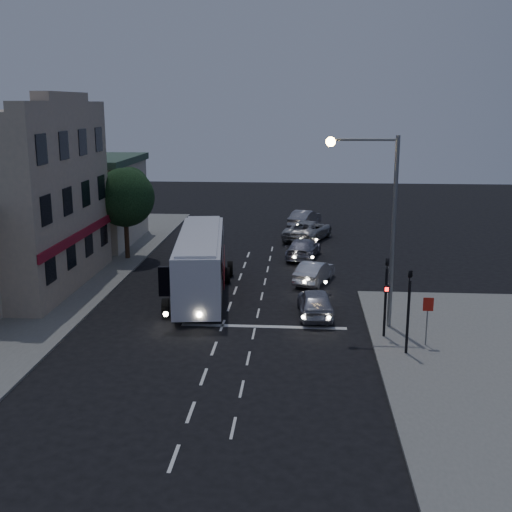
# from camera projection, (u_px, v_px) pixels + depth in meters

# --- Properties ---
(ground) EXTENTS (120.00, 120.00, 0.00)m
(ground) POSITION_uv_depth(u_px,v_px,m) (217.00, 340.00, 29.17)
(ground) COLOR black
(sidewalk_far) EXTENTS (12.00, 50.00, 0.12)m
(sidewalk_far) POSITION_uv_depth(u_px,v_px,m) (16.00, 285.00, 37.83)
(sidewalk_far) COLOR slate
(sidewalk_far) RESTS_ON ground
(road_markings) EXTENTS (8.00, 30.55, 0.01)m
(road_markings) POSITION_uv_depth(u_px,v_px,m) (251.00, 317.00, 32.28)
(road_markings) COLOR silver
(road_markings) RESTS_ON ground
(tour_bus) EXTENTS (3.66, 11.67, 3.52)m
(tour_bus) POSITION_uv_depth(u_px,v_px,m) (201.00, 261.00, 35.80)
(tour_bus) COLOR silver
(tour_bus) RESTS_ON ground
(car_suv) EXTENTS (1.93, 4.29, 1.43)m
(car_suv) POSITION_uv_depth(u_px,v_px,m) (315.00, 302.00, 32.37)
(car_suv) COLOR #9D9EAB
(car_suv) RESTS_ON ground
(car_sedan_a) EXTENTS (2.64, 4.25, 1.32)m
(car_sedan_a) POSITION_uv_depth(u_px,v_px,m) (314.00, 272.00, 38.39)
(car_sedan_a) COLOR silver
(car_sedan_a) RESTS_ON ground
(car_sedan_b) EXTENTS (2.73, 5.00, 1.37)m
(car_sedan_b) POSITION_uv_depth(u_px,v_px,m) (303.00, 248.00, 44.56)
(car_sedan_b) COLOR gray
(car_sedan_b) RESTS_ON ground
(car_sedan_c) EXTENTS (4.34, 6.20, 1.57)m
(car_sedan_c) POSITION_uv_depth(u_px,v_px,m) (308.00, 230.00, 50.43)
(car_sedan_c) COLOR #A7A7A7
(car_sedan_c) RESTS_ON ground
(car_extra) EXTENTS (3.02, 4.89, 1.52)m
(car_extra) POSITION_uv_depth(u_px,v_px,m) (305.00, 219.00, 55.60)
(car_extra) COLOR gray
(car_extra) RESTS_ON ground
(traffic_signal_main) EXTENTS (0.25, 0.35, 4.10)m
(traffic_signal_main) POSITION_uv_depth(u_px,v_px,m) (386.00, 288.00, 28.82)
(traffic_signal_main) COLOR black
(traffic_signal_main) RESTS_ON sidewalk_near
(traffic_signal_side) EXTENTS (0.18, 0.15, 4.10)m
(traffic_signal_side) POSITION_uv_depth(u_px,v_px,m) (409.00, 301.00, 26.86)
(traffic_signal_side) COLOR black
(traffic_signal_side) RESTS_ON sidewalk_near
(regulatory_sign) EXTENTS (0.45, 0.12, 2.20)m
(regulatory_sign) POSITION_uv_depth(u_px,v_px,m) (428.00, 313.00, 27.91)
(regulatory_sign) COLOR slate
(regulatory_sign) RESTS_ON sidewalk_near
(streetlight) EXTENTS (3.32, 0.44, 9.00)m
(streetlight) POSITION_uv_depth(u_px,v_px,m) (380.00, 210.00, 29.45)
(streetlight) COLOR slate
(streetlight) RESTS_ON sidewalk_near
(low_building_north) EXTENTS (9.40, 9.40, 6.50)m
(low_building_north) POSITION_uv_depth(u_px,v_px,m) (75.00, 199.00, 48.73)
(low_building_north) COLOR beige
(low_building_north) RESTS_ON sidewalk_far
(street_tree) EXTENTS (4.00, 4.00, 6.20)m
(street_tree) POSITION_uv_depth(u_px,v_px,m) (125.00, 195.00, 43.27)
(street_tree) COLOR black
(street_tree) RESTS_ON sidewalk_far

